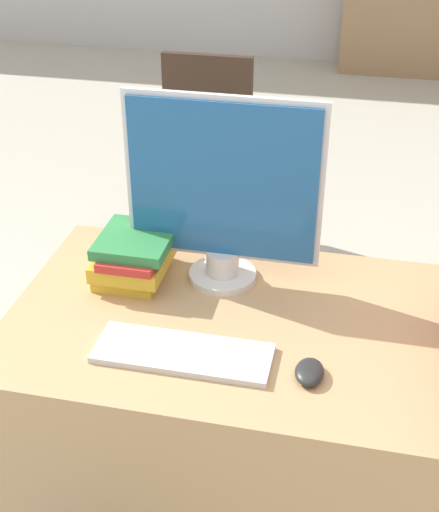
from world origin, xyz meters
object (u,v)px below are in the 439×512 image
Objects in this scene: keyboard at (183,353)px; mouse at (309,372)px; monitor at (223,193)px; far_chair at (202,145)px; book_stack at (135,255)px.

mouse reaches higher than keyboard.
monitor reaches higher than far_chair.
mouse is at bearing -2.20° from keyboard.
book_stack is (-0.51, 0.32, 0.05)m from mouse.
keyboard is at bearing -54.82° from book_stack.
far_chair is at bearing 102.33° from keyboard.
mouse is at bearing -31.74° from book_stack.
far_chair is at bearing 97.11° from book_stack.
far_chair is (-0.20, 1.57, -0.34)m from book_stack.
far_chair reaches higher than keyboard.
keyboard is (-0.02, -0.35, -0.25)m from monitor.
monitor is 1.24× the size of keyboard.
book_stack is 0.28× the size of far_chair.
keyboard is 0.30m from mouse.
far_chair is at bearing 110.49° from mouse.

